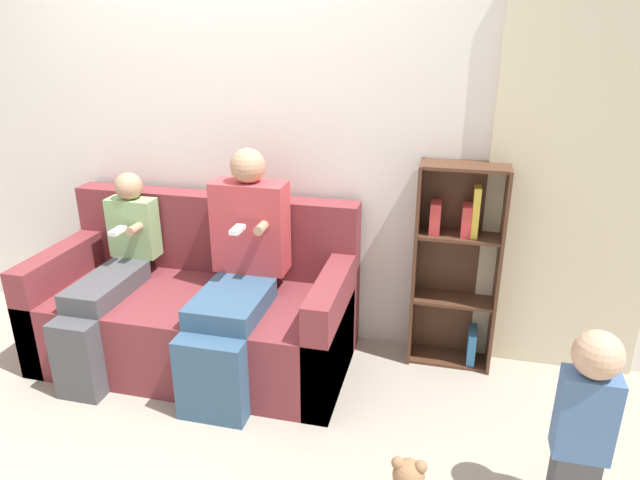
{
  "coord_description": "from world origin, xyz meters",
  "views": [
    {
      "loc": [
        1.3,
        -2.18,
        1.88
      ],
      "look_at": [
        0.63,
        0.57,
        0.79
      ],
      "focal_mm": 32.0,
      "sensor_mm": 36.0,
      "label": 1
    }
  ],
  "objects_px": {
    "adult_seated": "(238,270)",
    "bookshelf": "(457,264)",
    "couch": "(199,310)",
    "child_seated": "(109,278)",
    "toddler_standing": "(585,419)"
  },
  "relations": [
    {
      "from": "bookshelf",
      "to": "child_seated",
      "type": "bearing_deg",
      "value": -165.4
    },
    {
      "from": "adult_seated",
      "to": "bookshelf",
      "type": "bearing_deg",
      "value": 21.08
    },
    {
      "from": "adult_seated",
      "to": "bookshelf",
      "type": "height_order",
      "value": "adult_seated"
    },
    {
      "from": "child_seated",
      "to": "couch",
      "type": "bearing_deg",
      "value": 19.38
    },
    {
      "from": "couch",
      "to": "child_seated",
      "type": "distance_m",
      "value": 0.53
    },
    {
      "from": "bookshelf",
      "to": "adult_seated",
      "type": "bearing_deg",
      "value": -158.92
    },
    {
      "from": "child_seated",
      "to": "toddler_standing",
      "type": "relative_size",
      "value": 1.27
    },
    {
      "from": "couch",
      "to": "bookshelf",
      "type": "bearing_deg",
      "value": 13.06
    },
    {
      "from": "couch",
      "to": "adult_seated",
      "type": "bearing_deg",
      "value": -18.95
    },
    {
      "from": "child_seated",
      "to": "adult_seated",
      "type": "bearing_deg",
      "value": 4.12
    },
    {
      "from": "adult_seated",
      "to": "toddler_standing",
      "type": "xyz_separation_m",
      "value": [
        1.65,
        -0.63,
        -0.18
      ]
    },
    {
      "from": "adult_seated",
      "to": "bookshelf",
      "type": "xyz_separation_m",
      "value": [
        1.14,
        0.44,
        -0.03
      ]
    },
    {
      "from": "child_seated",
      "to": "bookshelf",
      "type": "height_order",
      "value": "bookshelf"
    },
    {
      "from": "adult_seated",
      "to": "bookshelf",
      "type": "relative_size",
      "value": 1.06
    },
    {
      "from": "child_seated",
      "to": "toddler_standing",
      "type": "distance_m",
      "value": 2.47
    }
  ]
}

